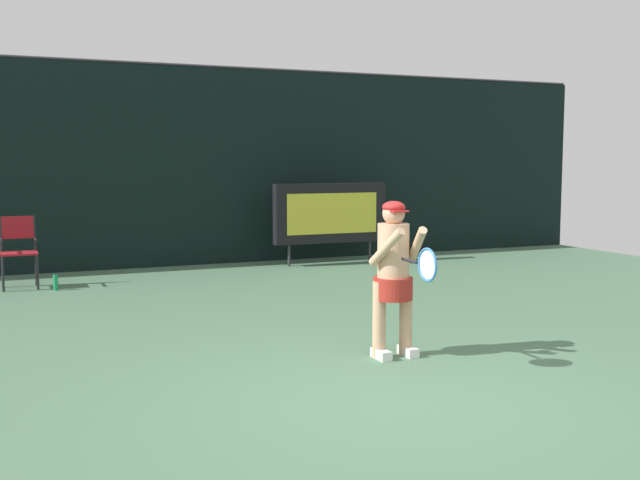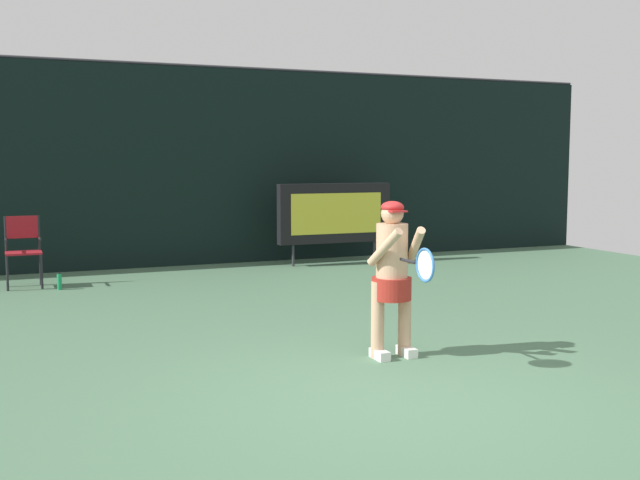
% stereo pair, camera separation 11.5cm
% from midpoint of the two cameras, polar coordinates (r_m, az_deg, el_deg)
% --- Properties ---
extents(ground, '(18.00, 22.00, 0.03)m').
position_cam_midpoint_polar(ground, '(6.15, 6.04, -12.41)').
color(ground, '#4B6F53').
extents(backdrop_screen, '(18.00, 0.12, 3.66)m').
position_cam_midpoint_polar(backdrop_screen, '(14.05, -11.69, 5.41)').
color(backdrop_screen, black).
rests_on(backdrop_screen, ground).
extents(scoreboard, '(2.20, 0.21, 1.50)m').
position_cam_midpoint_polar(scoreboard, '(14.10, 0.55, 2.02)').
color(scoreboard, black).
rests_on(scoreboard, ground).
extents(umpire_chair, '(0.52, 0.44, 1.08)m').
position_cam_midpoint_polar(umpire_chair, '(12.35, -21.90, -0.52)').
color(umpire_chair, black).
rests_on(umpire_chair, ground).
extents(water_bottle, '(0.07, 0.07, 0.27)m').
position_cam_midpoint_polar(water_bottle, '(11.99, -19.47, -3.00)').
color(water_bottle, '#198C53').
rests_on(water_bottle, ground).
extents(tennis_player, '(0.52, 0.59, 1.54)m').
position_cam_midpoint_polar(tennis_player, '(7.45, 5.11, -2.34)').
color(tennis_player, white).
rests_on(tennis_player, ground).
extents(tennis_racket, '(0.03, 0.60, 0.31)m').
position_cam_midpoint_polar(tennis_racket, '(6.89, 7.48, -1.84)').
color(tennis_racket, black).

